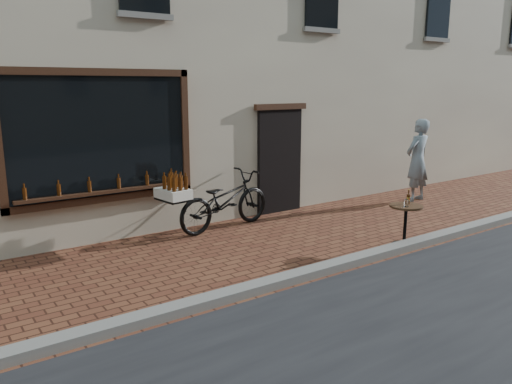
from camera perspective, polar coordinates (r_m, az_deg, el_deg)
ground at (r=7.22m, az=7.46°, el=-9.96°), size 90.00×90.00×0.00m
kerb at (r=7.33m, az=6.41°, el=-9.06°), size 90.00×0.25×0.12m
cargo_bicycle at (r=9.48m, az=-3.80°, el=-0.94°), size 2.48×1.02×1.17m
bistro_table at (r=8.85m, az=16.73°, el=-2.73°), size 0.56×0.56×0.95m
pedestrian at (r=12.37m, az=17.97°, el=3.49°), size 0.74×0.52×1.94m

